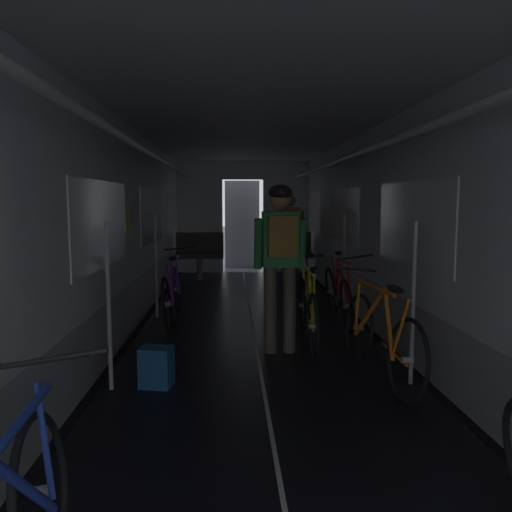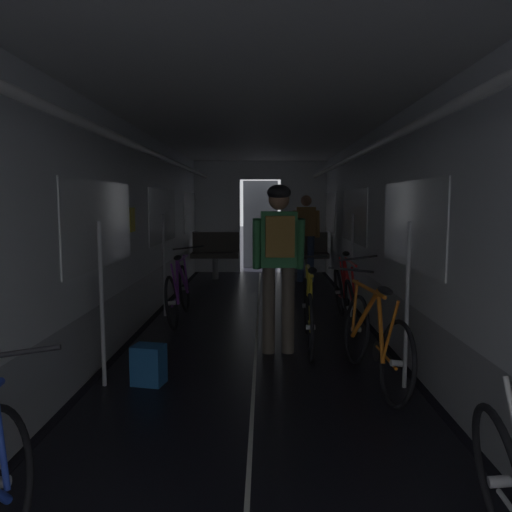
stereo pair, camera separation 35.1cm
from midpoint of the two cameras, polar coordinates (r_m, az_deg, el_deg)
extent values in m
cube|color=black|center=(5.59, -16.70, -10.16)|extent=(0.08, 11.50, 0.01)
cube|color=black|center=(5.63, 12.86, -9.92)|extent=(0.08, 11.50, 0.01)
cube|color=beige|center=(5.43, -1.85, -10.39)|extent=(0.03, 11.27, 0.00)
cube|color=#9EA0A5|center=(5.54, -17.81, -7.18)|extent=(0.12, 11.50, 0.60)
cube|color=silver|center=(5.40, -18.24, 5.59)|extent=(0.12, 11.50, 1.85)
cube|color=white|center=(4.83, -19.22, 3.44)|extent=(0.02, 1.90, 0.80)
cube|color=white|center=(7.63, -13.16, 4.51)|extent=(0.02, 1.90, 0.80)
cube|color=white|center=(10.47, -10.37, 4.99)|extent=(0.02, 1.90, 0.80)
cube|color=yellow|center=(5.91, -16.18, 3.98)|extent=(0.01, 0.20, 0.28)
cylinder|color=white|center=(5.34, -14.86, 11.86)|extent=(0.07, 11.04, 0.07)
cylinder|color=#B7BABF|center=(4.31, -18.81, -5.56)|extent=(0.04, 0.04, 1.40)
cylinder|color=#B7BABF|center=(6.81, -12.85, -1.15)|extent=(0.04, 0.04, 1.40)
cube|color=#9EA0A5|center=(5.59, 13.93, -6.95)|extent=(0.12, 11.50, 0.60)
cube|color=silver|center=(5.45, 14.26, 5.71)|extent=(0.12, 11.50, 1.85)
cube|color=white|center=(4.88, 15.46, 3.58)|extent=(0.02, 1.90, 0.80)
cube|color=white|center=(7.66, 8.69, 4.61)|extent=(0.02, 1.90, 0.80)
cube|color=white|center=(10.50, 5.54, 5.06)|extent=(0.02, 1.90, 0.80)
cube|color=yellow|center=(5.25, 14.16, 3.79)|extent=(0.01, 0.20, 0.28)
cylinder|color=white|center=(5.38, 10.89, 11.92)|extent=(0.07, 11.04, 0.07)
cylinder|color=#B7BABF|center=(4.36, 15.40, -5.31)|extent=(0.04, 0.04, 1.40)
cylinder|color=#B7BABF|center=(6.85, 8.59, -1.03)|extent=(0.04, 0.04, 1.40)
cube|color=silver|center=(11.05, -7.38, 4.45)|extent=(1.00, 0.12, 2.45)
cube|color=silver|center=(11.07, 2.51, 4.50)|extent=(1.00, 0.12, 2.45)
cube|color=silver|center=(11.04, -2.46, 9.82)|extent=(0.90, 0.12, 0.40)
cube|color=#4C4F54|center=(11.73, -2.46, 3.62)|extent=(0.81, 0.04, 2.05)
cube|color=silver|center=(5.29, -1.95, 16.61)|extent=(3.14, 11.62, 0.12)
cylinder|color=gray|center=(10.08, -7.48, -1.45)|extent=(0.12, 0.12, 0.44)
cube|color=#47423D|center=(10.04, -7.50, 0.07)|extent=(0.96, 0.44, 0.10)
cube|color=#47423D|center=(10.21, -7.44, 1.58)|extent=(0.96, 0.08, 0.40)
torus|color=gray|center=(10.27, -9.84, 2.69)|extent=(0.14, 0.14, 0.02)
cylinder|color=gray|center=(10.09, 2.76, -1.40)|extent=(0.12, 0.12, 0.44)
cube|color=#47423D|center=(10.06, 2.77, 0.13)|extent=(0.96, 0.44, 0.10)
cube|color=#47423D|center=(10.23, 2.67, 1.63)|extent=(0.96, 0.08, 0.40)
torus|color=gray|center=(10.21, 0.26, 2.76)|extent=(0.14, 0.14, 0.02)
torus|color=black|center=(6.12, -11.80, -5.44)|extent=(0.12, 0.67, 0.67)
cylinder|color=#B2B2B7|center=(6.12, -11.80, -5.44)|extent=(0.10, 0.05, 0.06)
torus|color=black|center=(7.11, -10.61, -3.79)|extent=(0.12, 0.67, 0.67)
cylinder|color=#B2B2B7|center=(7.11, -10.61, -3.79)|extent=(0.10, 0.05, 0.06)
cylinder|color=purple|center=(6.76, -10.77, -2.43)|extent=(0.10, 0.54, 0.56)
cylinder|color=purple|center=(6.36, -11.24, -2.98)|extent=(0.10, 0.34, 0.55)
cylinder|color=purple|center=(6.57, -10.73, -0.36)|extent=(0.05, 0.82, 0.04)
cylinder|color=purple|center=(6.14, -11.50, -3.11)|extent=(0.08, 0.16, 0.49)
cylinder|color=purple|center=(6.34, -11.52, -5.23)|extent=(0.04, 0.45, 0.07)
cylinder|color=purple|center=(7.04, -10.46, -1.90)|extent=(0.08, 0.09, 0.49)
cylinder|color=black|center=(6.56, -11.26, -5.03)|extent=(0.03, 0.17, 0.17)
ellipsoid|color=black|center=(6.14, -11.18, -0.27)|extent=(0.10, 0.24, 0.07)
cylinder|color=black|center=(7.02, -10.18, 0.88)|extent=(0.44, 0.03, 0.07)
torus|color=black|center=(4.05, 14.55, -11.53)|extent=(0.19, 0.68, 0.67)
cylinder|color=#B2B2B7|center=(4.05, 14.55, -11.53)|extent=(0.10, 0.06, 0.06)
torus|color=black|center=(4.96, 9.70, -8.12)|extent=(0.19, 0.68, 0.67)
cylinder|color=#B2B2B7|center=(4.96, 9.70, -8.12)|extent=(0.10, 0.06, 0.06)
cylinder|color=orange|center=(4.62, 10.76, -6.44)|extent=(0.16, 0.53, 0.56)
cylinder|color=orange|center=(4.25, 12.70, -7.60)|extent=(0.06, 0.35, 0.55)
cylinder|color=orange|center=(4.42, 11.18, -3.55)|extent=(0.13, 0.82, 0.04)
cylinder|color=orange|center=(4.04, 13.89, -8.02)|extent=(0.09, 0.16, 0.49)
cylinder|color=orange|center=(4.26, 13.32, -10.95)|extent=(0.07, 0.45, 0.07)
cylinder|color=orange|center=(4.87, 9.57, -5.48)|extent=(0.08, 0.10, 0.49)
cylinder|color=black|center=(4.46, 12.20, -10.41)|extent=(0.05, 0.17, 0.17)
ellipsoid|color=black|center=(4.01, 13.29, -3.72)|extent=(0.12, 0.25, 0.07)
cylinder|color=black|center=(4.82, 9.15, -1.49)|extent=(0.44, 0.08, 0.07)
torus|color=black|center=(2.57, -27.33, -22.96)|extent=(0.17, 0.68, 0.67)
cylinder|color=#B2B2B7|center=(2.57, -27.33, -22.96)|extent=(0.10, 0.06, 0.06)
cylinder|color=#2342B7|center=(2.20, -29.92, -21.83)|extent=(0.07, 0.55, 0.56)
cylinder|color=#2342B7|center=(1.95, -31.24, -17.09)|extent=(0.10, 0.82, 0.04)
cylinder|color=#2342B7|center=(2.42, -27.17, -18.38)|extent=(0.09, 0.09, 0.49)
cylinder|color=black|center=(2.31, -26.41, -10.57)|extent=(0.44, 0.06, 0.08)
torus|color=black|center=(6.91, 7.16, -4.03)|extent=(0.13, 0.67, 0.67)
cylinder|color=#B2B2B7|center=(6.91, 7.16, -4.03)|extent=(0.10, 0.05, 0.06)
torus|color=black|center=(5.93, 8.75, -5.77)|extent=(0.13, 0.67, 0.67)
cylinder|color=#B2B2B7|center=(5.93, 8.75, -5.77)|extent=(0.10, 0.05, 0.06)
cylinder|color=red|center=(6.19, 8.49, -3.19)|extent=(0.10, 0.54, 0.56)
cylinder|color=red|center=(6.59, 7.84, -2.61)|extent=(0.11, 0.34, 0.55)
cylinder|color=red|center=(6.31, 8.57, -0.60)|extent=(0.05, 0.82, 0.04)
cylinder|color=red|center=(6.81, 7.54, -2.13)|extent=(0.08, 0.16, 0.49)
cylinder|color=red|center=(6.70, 7.45, -4.55)|extent=(0.04, 0.45, 0.07)
cylinder|color=red|center=(5.92, 9.03, -3.42)|extent=(0.09, 0.09, 0.49)
cylinder|color=black|center=(6.48, 7.75, -5.12)|extent=(0.04, 0.17, 0.17)
ellipsoid|color=black|center=(6.73, 7.96, 0.34)|extent=(0.10, 0.24, 0.07)
cylinder|color=black|center=(5.86, 9.53, -0.17)|extent=(0.44, 0.03, 0.08)
cylinder|color=brown|center=(5.14, -0.33, -6.20)|extent=(0.13, 0.13, 0.90)
cylinder|color=brown|center=(5.16, 1.90, -6.16)|extent=(0.13, 0.13, 0.90)
cube|color=#337F47|center=(5.04, 0.80, 1.95)|extent=(0.37, 0.23, 0.56)
cylinder|color=#337F47|center=(5.05, -1.71, 1.39)|extent=(0.10, 0.20, 0.53)
cylinder|color=#337F47|center=(5.09, 3.24, 1.42)|extent=(0.10, 0.20, 0.53)
sphere|color=#9E7051|center=(5.03, 0.81, 6.50)|extent=(0.21, 0.21, 0.21)
ellipsoid|color=black|center=(5.03, 0.81, 7.30)|extent=(0.25, 0.29, 0.16)
cube|color=olive|center=(4.87, 0.99, 2.27)|extent=(0.29, 0.17, 0.40)
torus|color=black|center=(4.95, 4.59, -8.07)|extent=(0.08, 0.67, 0.67)
cylinder|color=#B2B2B7|center=(4.95, 4.59, -8.07)|extent=(0.09, 0.05, 0.05)
torus|color=black|center=(5.94, 3.72, -5.65)|extent=(0.08, 0.67, 0.67)
cylinder|color=#B2B2B7|center=(5.94, 3.72, -5.65)|extent=(0.09, 0.05, 0.05)
cylinder|color=yellow|center=(5.59, 4.04, -4.10)|extent=(0.08, 0.54, 0.56)
cylinder|color=yellow|center=(5.19, 4.40, -4.91)|extent=(0.04, 0.34, 0.55)
cylinder|color=yellow|center=(5.40, 4.28, -1.63)|extent=(0.07, 0.82, 0.04)
cylinder|color=yellow|center=(4.97, 4.63, -5.16)|extent=(0.05, 0.16, 0.49)
cylinder|color=yellow|center=(5.18, 4.36, -7.69)|extent=(0.04, 0.45, 0.07)
cylinder|color=yellow|center=(5.87, 3.83, -3.39)|extent=(0.04, 0.09, 0.49)
cylinder|color=black|center=(5.40, 4.14, -7.35)|extent=(0.02, 0.17, 0.17)
ellipsoid|color=black|center=(4.97, 4.72, -1.62)|extent=(0.10, 0.24, 0.06)
cylinder|color=black|center=(5.84, 3.94, -0.04)|extent=(0.44, 0.04, 0.04)
cylinder|color=#384C75|center=(9.78, 3.52, -0.29)|extent=(0.13, 0.13, 0.90)
cylinder|color=#384C75|center=(9.76, 2.36, -0.29)|extent=(0.13, 0.13, 0.90)
cube|color=olive|center=(9.71, 2.96, 3.99)|extent=(0.36, 0.22, 0.56)
cylinder|color=olive|center=(9.72, 4.27, 3.69)|extent=(0.09, 0.20, 0.53)
cylinder|color=olive|center=(9.68, 1.68, 3.69)|extent=(0.09, 0.20, 0.53)
sphere|color=#9E7051|center=(9.71, 2.98, 6.35)|extent=(0.21, 0.21, 0.21)
cube|color=#1E5693|center=(4.40, -13.66, -12.29)|extent=(0.29, 0.25, 0.34)
camera|label=1|loc=(0.18, -91.90, -0.21)|focal=34.85mm
camera|label=2|loc=(0.18, 88.10, 0.21)|focal=34.85mm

